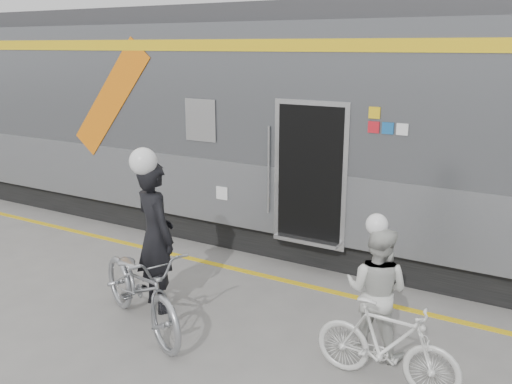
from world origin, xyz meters
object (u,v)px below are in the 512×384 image
Objects in this scene: bicycle_right at (386,344)px; man at (156,236)px; bicycle_left at (141,287)px; woman at (377,291)px.

man is at bearing 88.38° from bicycle_right.
woman is (2.69, 0.92, 0.21)m from bicycle_left.
bicycle_left is at bearing 20.47° from woman.
man is 3.24m from bicycle_right.
bicycle_left is 1.39× the size of woman.
woman is (2.89, 0.37, -0.25)m from man.
bicycle_right is (0.30, -0.55, -0.30)m from woman.
bicycle_left is at bearing 98.65° from bicycle_right.
woman is at bearing -147.77° from man.
man is 1.32× the size of woman.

